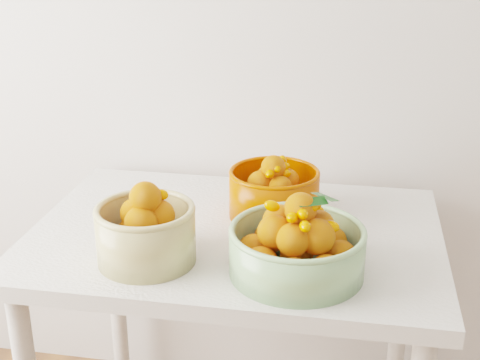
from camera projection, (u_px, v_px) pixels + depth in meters
The scene contains 4 objects.
table at pixel (236, 265), 1.68m from camera, with size 1.00×0.70×0.75m.
bowl_cream at pixel (146, 231), 1.47m from camera, with size 0.27×0.27×0.19m.
bowl_green at pixel (297, 246), 1.42m from camera, with size 0.31×0.31×0.19m.
bowl_orange at pixel (274, 192), 1.70m from camera, with size 0.30×0.30×0.17m.
Camera 1 is at (0.02, 0.14, 1.47)m, focal length 50.00 mm.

